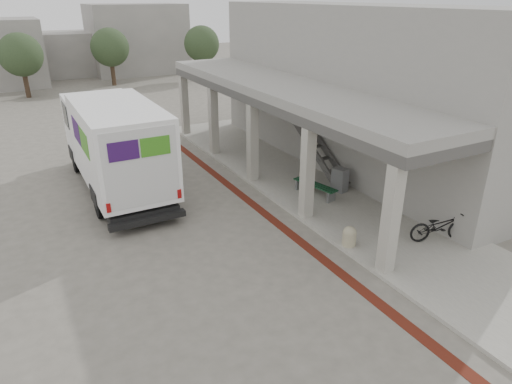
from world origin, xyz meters
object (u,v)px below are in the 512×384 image
fedex_truck (114,143)px  bench (315,187)px  utility_cabinet (340,180)px  bicycle_black (439,226)px

fedex_truck → bench: (6.51, -4.60, -1.51)m
utility_cabinet → bench: bearing=159.0°
fedex_truck → utility_cabinet: fedex_truck is taller
bench → utility_cabinet: utility_cabinet is taller
fedex_truck → bicycle_black: size_ratio=4.45×
bench → utility_cabinet: 1.12m
bench → utility_cabinet: (1.11, -0.12, 0.15)m
fedex_truck → utility_cabinet: bearing=-31.6°
fedex_truck → bench: bearing=-35.1°
utility_cabinet → bicycle_black: bearing=-101.8°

